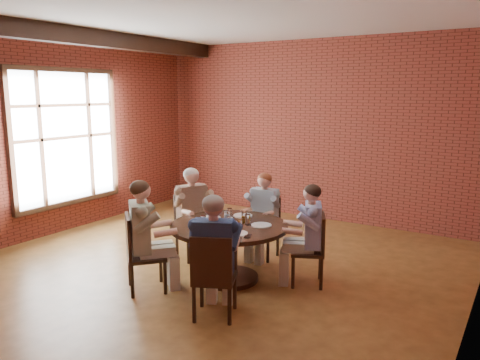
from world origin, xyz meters
The scene contains 31 objects.
floor centered at (0.00, 0.00, 0.00)m, with size 7.00×7.00×0.00m, color #9F6C31.
ceiling centered at (0.00, 0.00, 3.40)m, with size 7.00×7.00×0.00m, color silver.
wall_back centered at (0.00, 3.50, 1.70)m, with size 7.00×7.00×0.00m, color maroon.
wall_left centered at (-3.25, 0.00, 1.70)m, with size 7.00×7.00×0.00m, color maroon.
wall_right centered at (3.25, 0.00, 1.70)m, with size 7.00×7.00×0.00m, color maroon.
ceiling_beam centered at (-2.45, 0.00, 3.27)m, with size 0.22×6.90×0.26m, color black.
window centered at (-3.18, 0.40, 1.65)m, with size 0.10×2.16×2.36m.
dining_table centered at (0.46, 0.00, 0.53)m, with size 1.51×1.51×0.75m.
chair_a centered at (1.44, 0.46, 0.50)m, with size 0.54×0.54×0.92m.
diner_a centered at (1.37, 0.42, 0.65)m, with size 0.50×0.62×1.29m, color #3D51A0, non-canonical shape.
chair_b centered at (0.41, 1.05, 0.49)m, with size 0.41×0.41×0.90m.
diner_b centered at (0.41, 0.98, 0.63)m, with size 0.49×0.60×1.26m, color #8194A5, non-canonical shape.
chair_c centered at (-0.52, 0.46, 0.51)m, with size 0.57×0.57×0.94m.
diner_c centered at (-0.45, 0.42, 0.67)m, with size 0.53×0.65×1.34m, color brown, non-canonical shape.
chair_d centered at (-0.29, -0.87, 0.52)m, with size 0.63×0.63×0.96m.
diner_d centered at (-0.23, -0.80, 0.69)m, with size 0.56×0.69×1.38m, color #B79D90, non-canonical shape.
chair_e centered at (0.92, -1.00, 0.52)m, with size 0.58×0.58×0.95m.
diner_e centered at (0.88, -0.91, 0.68)m, with size 0.54×0.67×1.36m, color navy, non-canonical shape.
plate_a centered at (0.84, 0.17, 0.76)m, with size 0.26×0.26×0.01m, color white.
plate_b centered at (0.39, 0.44, 0.76)m, with size 0.26×0.26×0.01m, color white.
plate_c centered at (0.10, 0.11, 0.76)m, with size 0.26×0.26×0.01m, color white.
plate_d centered at (0.77, -0.29, 0.76)m, with size 0.26×0.26×0.01m, color white.
glass_a centered at (0.67, 0.11, 0.82)m, with size 0.07×0.07×0.14m, color white.
glass_b centered at (0.58, 0.17, 0.82)m, with size 0.07×0.07×0.14m, color white.
glass_c centered at (0.31, 0.24, 0.82)m, with size 0.07×0.07×0.14m, color white.
glass_d centered at (0.35, 0.12, 0.82)m, with size 0.07×0.07×0.14m, color white.
glass_e centered at (0.25, -0.10, 0.82)m, with size 0.07×0.07×0.14m, color white.
glass_f centered at (0.24, -0.25, 0.82)m, with size 0.07×0.07×0.14m, color white.
glass_g centered at (0.54, -0.10, 0.82)m, with size 0.07×0.07×0.14m, color white.
glass_h centered at (0.73, -0.19, 0.82)m, with size 0.07×0.07×0.14m, color white.
smartphone centered at (0.93, -0.30, 0.75)m, with size 0.08×0.15×0.01m, color black.
Camera 1 is at (3.66, -4.81, 2.41)m, focal length 35.00 mm.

